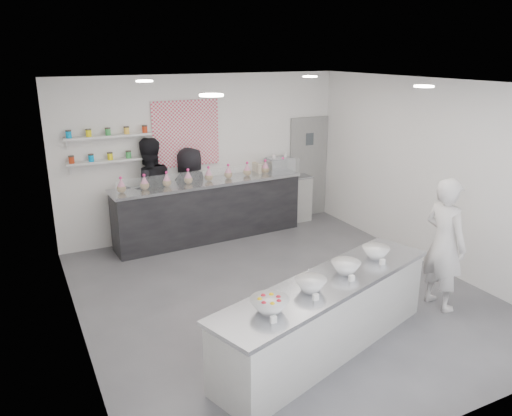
{
  "coord_description": "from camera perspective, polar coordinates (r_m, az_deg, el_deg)",
  "views": [
    {
      "loc": [
        -3.25,
        -5.7,
        3.41
      ],
      "look_at": [
        -0.21,
        0.4,
        1.24
      ],
      "focal_mm": 35.0,
      "sensor_mm": 36.0,
      "label": 1
    }
  ],
  "objects": [
    {
      "name": "jar_shelf_upper",
      "position": [
        8.84,
        -16.55,
        7.88
      ],
      "size": [
        1.45,
        0.22,
        0.04
      ],
      "primitive_type": "cube",
      "color": "silver",
      "rests_on": "back_wall"
    },
    {
      "name": "back_wall",
      "position": [
        9.48,
        -5.92,
        5.94
      ],
      "size": [
        5.5,
        0.0,
        5.5
      ],
      "primitive_type": "plane",
      "rotation": [
        1.57,
        0.0,
        0.0
      ],
      "color": "white",
      "rests_on": "floor"
    },
    {
      "name": "cup_stacks",
      "position": [
        9.8,
        0.58,
        4.13
      ],
      "size": [
        0.25,
        0.24,
        0.34
      ],
      "primitive_type": null,
      "color": "#C5BE89",
      "rests_on": "espresso_ledge"
    },
    {
      "name": "back_bar",
      "position": [
        9.33,
        -5.31,
        -0.23
      ],
      "size": [
        3.62,
        0.84,
        1.11
      ],
      "primitive_type": "cube",
      "rotation": [
        0.0,
        0.0,
        0.05
      ],
      "color": "black",
      "rests_on": "floor"
    },
    {
      "name": "woman_prep",
      "position": [
        7.18,
        20.72,
        -3.87
      ],
      "size": [
        0.45,
        0.67,
        1.83
      ],
      "primitive_type": "imported",
      "rotation": [
        0.0,
        0.0,
        1.58
      ],
      "color": "silver",
      "rests_on": "floor"
    },
    {
      "name": "prep_counter",
      "position": [
        6.02,
        8.11,
        -12.09
      ],
      "size": [
        3.31,
        1.71,
        0.88
      ],
      "primitive_type": "cube",
      "rotation": [
        0.0,
        0.0,
        0.32
      ],
      "color": "#A8A8A4",
      "rests_on": "floor"
    },
    {
      "name": "espresso_ledge",
      "position": [
        10.18,
        2.88,
        0.86
      ],
      "size": [
        1.28,
        0.41,
        0.95
      ],
      "primitive_type": "cube",
      "color": "#A8A8A4",
      "rests_on": "floor"
    },
    {
      "name": "right_wall",
      "position": [
        8.5,
        19.47,
        3.64
      ],
      "size": [
        0.0,
        6.0,
        6.0
      ],
      "primitive_type": "plane",
      "rotation": [
        1.57,
        0.0,
        -1.57
      ],
      "color": "white",
      "rests_on": "floor"
    },
    {
      "name": "espresso_machine",
      "position": [
        9.98,
        2.7,
        4.54
      ],
      "size": [
        0.53,
        0.36,
        0.4
      ],
      "primitive_type": "cube",
      "color": "#93969E",
      "rests_on": "espresso_ledge"
    },
    {
      "name": "floor",
      "position": [
        7.4,
        2.87,
        -9.83
      ],
      "size": [
        6.0,
        6.0,
        0.0
      ],
      "primitive_type": "plane",
      "color": "#515156",
      "rests_on": "ground"
    },
    {
      "name": "pattern_panel",
      "position": [
        9.27,
        -8.0,
        8.41
      ],
      "size": [
        1.25,
        0.03,
        1.2
      ],
      "primitive_type": "cube",
      "color": "#D93C57",
      "rests_on": "back_wall"
    },
    {
      "name": "staff_left",
      "position": [
        9.14,
        -12.08,
        1.8
      ],
      "size": [
        0.98,
        0.78,
        1.95
      ],
      "primitive_type": "imported",
      "rotation": [
        0.0,
        0.0,
        3.18
      ],
      "color": "black",
      "rests_on": "floor"
    },
    {
      "name": "preserve_jars",
      "position": [
        8.85,
        -16.45,
        6.97
      ],
      "size": [
        1.45,
        0.1,
        0.56
      ],
      "primitive_type": null,
      "color": "red",
      "rests_on": "jar_shelf_lower"
    },
    {
      "name": "ceiling",
      "position": [
        6.58,
        3.28,
        14.05
      ],
      "size": [
        6.0,
        6.0,
        0.0
      ],
      "primitive_type": "plane",
      "rotation": [
        3.14,
        0.0,
        0.0
      ],
      "color": "white",
      "rests_on": "floor"
    },
    {
      "name": "jar_shelf_lower",
      "position": [
        8.92,
        -16.32,
        5.23
      ],
      "size": [
        1.45,
        0.22,
        0.04
      ],
      "primitive_type": "cube",
      "color": "silver",
      "rests_on": "back_wall"
    },
    {
      "name": "back_door",
      "position": [
        10.56,
        5.99,
        4.64
      ],
      "size": [
        0.88,
        0.04,
        2.1
      ],
      "primitive_type": "cube",
      "color": "gray",
      "rests_on": "floor"
    },
    {
      "name": "cookie_bags",
      "position": [
        9.15,
        -5.44,
        3.91
      ],
      "size": [
        3.36,
        0.32,
        0.27
      ],
      "primitive_type": null,
      "rotation": [
        0.0,
        0.0,
        0.05
      ],
      "color": "pink",
      "rests_on": "back_bar"
    },
    {
      "name": "sneeze_guard",
      "position": [
        8.87,
        -4.61,
        3.59
      ],
      "size": [
        3.54,
        0.19,
        0.3
      ],
      "primitive_type": "cube",
      "rotation": [
        0.0,
        0.0,
        0.05
      ],
      "color": "white",
      "rests_on": "back_bar"
    },
    {
      "name": "downlight_1",
      "position": [
        6.63,
        18.64,
        13.04
      ],
      "size": [
        0.24,
        0.24,
        0.02
      ],
      "primitive_type": "cylinder",
      "color": "white",
      "rests_on": "ceiling"
    },
    {
      "name": "prep_bowls",
      "position": [
        5.78,
        8.33,
        -7.67
      ],
      "size": [
        2.33,
        1.15,
        0.14
      ],
      "primitive_type": null,
      "rotation": [
        0.0,
        0.0,
        0.32
      ],
      "color": "white",
      "rests_on": "prep_counter"
    },
    {
      "name": "left_wall",
      "position": [
        6.03,
        -20.34,
        -1.94
      ],
      "size": [
        0.0,
        6.0,
        6.0
      ],
      "primitive_type": "plane",
      "rotation": [
        1.57,
        0.0,
        1.57
      ],
      "color": "white",
      "rests_on": "floor"
    },
    {
      "name": "downlight_0",
      "position": [
        5.07,
        -5.12,
        12.72
      ],
      "size": [
        0.24,
        0.24,
        0.02
      ],
      "primitive_type": "cylinder",
      "color": "white",
      "rests_on": "ceiling"
    },
    {
      "name": "downlight_3",
      "position": [
        8.67,
        6.19,
        14.71
      ],
      "size": [
        0.24,
        0.24,
        0.02
      ],
      "primitive_type": "cylinder",
      "color": "white",
      "rests_on": "ceiling"
    },
    {
      "name": "downlight_2",
      "position": [
        7.55,
        -12.64,
        13.97
      ],
      "size": [
        0.24,
        0.24,
        0.02
      ],
      "primitive_type": "cylinder",
      "color": "white",
      "rests_on": "ceiling"
    },
    {
      "name": "label_cards",
      "position": [
        5.38,
        9.81,
        -10.23
      ],
      "size": [
        2.01,
        0.04,
        0.07
      ],
      "primitive_type": null,
      "color": "white",
      "rests_on": "prep_counter"
    },
    {
      "name": "staff_right",
      "position": [
        9.39,
        -7.45,
        1.72
      ],
      "size": [
        0.96,
        0.78,
        1.71
      ],
      "primitive_type": "imported",
      "rotation": [
        0.0,
        0.0,
        3.45
      ],
      "color": "black",
      "rests_on": "floor"
    }
  ]
}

